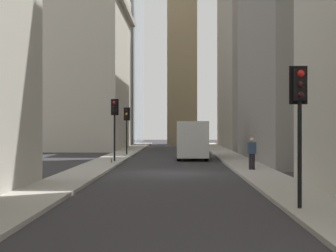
{
  "coord_description": "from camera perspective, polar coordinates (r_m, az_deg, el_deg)",
  "views": [
    {
      "loc": [
        -26.16,
        -0.37,
        2.44
      ],
      "look_at": [
        10.77,
        0.39,
        2.51
      ],
      "focal_mm": 53.0,
      "sensor_mm": 36.0,
      "label": 1
    }
  ],
  "objects": [
    {
      "name": "building_right_far",
      "position": [
        56.37,
        -10.11,
        6.64
      ],
      "size": [
        16.13,
        10.5,
        18.09
      ],
      "color": "beige",
      "rests_on": "ground_plane"
    },
    {
      "name": "delivery_truck",
      "position": [
        37.66,
        2.74,
        -1.6
      ],
      "size": [
        6.46,
        2.25,
        2.84
      ],
      "color": "silver",
      "rests_on": "ground_plane"
    },
    {
      "name": "building_left_far",
      "position": [
        58.93,
        11.32,
        9.65
      ],
      "size": [
        18.74,
        10.0,
        24.84
      ],
      "color": "gray",
      "rests_on": "ground_plane"
    },
    {
      "name": "traffic_light_far_junction",
      "position": [
        41.64,
        -4.78,
        0.71
      ],
      "size": [
        0.43,
        0.52,
        3.93
      ],
      "color": "black",
      "rests_on": "sidewalk_right"
    },
    {
      "name": "pedestrian",
      "position": [
        27.11,
        9.62,
        -2.97
      ],
      "size": [
        0.26,
        0.44,
        1.73
      ],
      "color": "black",
      "rests_on": "sidewalk_left"
    },
    {
      "name": "traffic_light_midblock",
      "position": [
        33.54,
        -6.17,
        1.23
      ],
      "size": [
        0.43,
        0.52,
        4.19
      ],
      "color": "black",
      "rests_on": "sidewalk_right"
    },
    {
      "name": "discarded_bottle",
      "position": [
        32.22,
        -6.53,
        -4.0
      ],
      "size": [
        0.07,
        0.07,
        0.27
      ],
      "color": "brown",
      "rests_on": "sidewalk_right"
    },
    {
      "name": "traffic_light_foreground",
      "position": [
        14.51,
        14.9,
        2.56
      ],
      "size": [
        0.43,
        0.52,
        4.05
      ],
      "color": "black",
      "rests_on": "sidewalk_left"
    },
    {
      "name": "ground_plane",
      "position": [
        26.27,
        0.37,
        -5.43
      ],
      "size": [
        135.0,
        135.0,
        0.0
      ],
      "primitive_type": "plane",
      "color": "#302D30"
    },
    {
      "name": "sidewalk_right",
      "position": [
        26.71,
        -9.37,
        -5.19
      ],
      "size": [
        90.0,
        2.2,
        0.14
      ],
      "primitive_type": "cube",
      "color": "#A8A399",
      "rests_on": "ground_plane"
    },
    {
      "name": "sedan_black",
      "position": [
        48.74,
        2.39,
        -2.19
      ],
      "size": [
        4.3,
        1.78,
        1.42
      ],
      "color": "black",
      "rests_on": "ground_plane"
    },
    {
      "name": "sidewalk_left",
      "position": [
        26.59,
        10.15,
        -5.22
      ],
      "size": [
        90.0,
        2.2,
        0.14
      ],
      "primitive_type": "cube",
      "color": "#A8A399",
      "rests_on": "ground_plane"
    }
  ]
}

